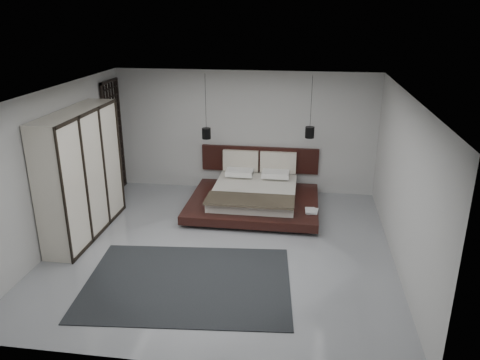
% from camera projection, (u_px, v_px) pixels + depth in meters
% --- Properties ---
extents(floor, '(6.00, 6.00, 0.00)m').
position_uv_depth(floor, '(222.00, 247.00, 8.47)').
color(floor, gray).
rests_on(floor, ground).
extents(ceiling, '(6.00, 6.00, 0.00)m').
position_uv_depth(ceiling, '(220.00, 93.00, 7.51)').
color(ceiling, white).
rests_on(ceiling, wall_back).
extents(wall_back, '(6.00, 0.00, 6.00)m').
position_uv_depth(wall_back, '(245.00, 132.00, 10.78)').
color(wall_back, '#B1B1AF').
rests_on(wall_back, floor).
extents(wall_front, '(6.00, 0.00, 6.00)m').
position_uv_depth(wall_front, '(173.00, 264.00, 5.20)').
color(wall_front, '#B1B1AF').
rests_on(wall_front, floor).
extents(wall_left, '(0.00, 6.00, 6.00)m').
position_uv_depth(wall_left, '(57.00, 167.00, 8.39)').
color(wall_left, '#B1B1AF').
rests_on(wall_left, floor).
extents(wall_right, '(0.00, 6.00, 6.00)m').
position_uv_depth(wall_right, '(403.00, 184.00, 7.59)').
color(wall_right, '#B1B1AF').
rests_on(wall_right, floor).
extents(lattice_screen, '(0.05, 0.90, 2.60)m').
position_uv_depth(lattice_screen, '(114.00, 138.00, 10.70)').
color(lattice_screen, black).
rests_on(lattice_screen, floor).
extents(bed, '(2.72, 2.37, 1.07)m').
position_uv_depth(bed, '(254.00, 195.00, 10.10)').
color(bed, black).
rests_on(bed, floor).
extents(book_lower, '(0.26, 0.33, 0.03)m').
position_uv_depth(book_lower, '(306.00, 211.00, 9.36)').
color(book_lower, '#99724C').
rests_on(book_lower, bed).
extents(book_upper, '(0.22, 0.29, 0.02)m').
position_uv_depth(book_upper, '(305.00, 210.00, 9.33)').
color(book_upper, '#99724C').
rests_on(book_upper, book_lower).
extents(pendant_left, '(0.19, 0.19, 1.41)m').
position_uv_depth(pendant_left, '(206.00, 133.00, 10.22)').
color(pendant_left, black).
rests_on(pendant_left, ceiling).
extents(pendant_right, '(0.19, 0.19, 1.31)m').
position_uv_depth(pendant_right, '(310.00, 132.00, 9.89)').
color(pendant_right, black).
rests_on(pendant_right, ceiling).
extents(wardrobe, '(0.57, 2.43, 2.38)m').
position_uv_depth(wardrobe, '(81.00, 174.00, 8.67)').
color(wardrobe, beige).
rests_on(wardrobe, floor).
extents(rug, '(3.40, 2.57, 0.01)m').
position_uv_depth(rug, '(188.00, 282.00, 7.38)').
color(rug, black).
rests_on(rug, floor).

